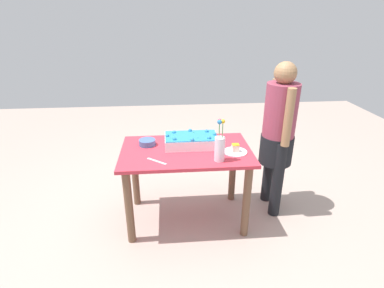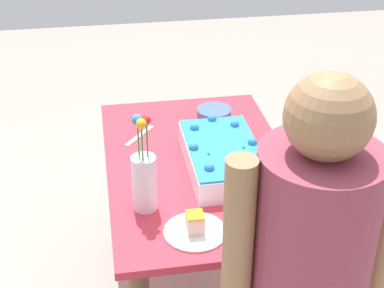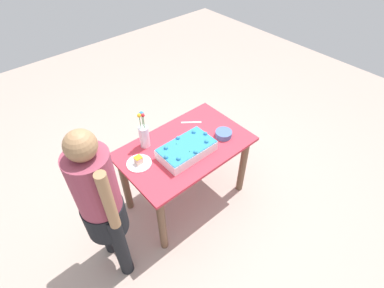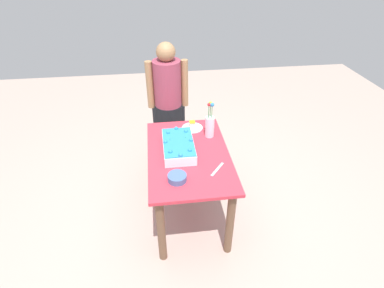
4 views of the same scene
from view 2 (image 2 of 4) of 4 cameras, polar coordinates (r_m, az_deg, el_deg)
The scene contains 6 objects.
dining_table at distance 2.41m, azimuth 0.65°, elevation -4.82°, with size 1.17×0.73×0.74m.
sheet_cake at distance 2.27m, azimuth 3.01°, elevation -1.25°, with size 0.48×0.27×0.12m.
serving_plate_with_slice at distance 1.96m, azimuth 0.30°, elevation -8.16°, with size 0.21×0.21×0.08m.
cake_knife at distance 2.52m, azimuth -5.12°, elevation 0.81°, with size 0.20×0.02×0.00m, color silver.
flower_vase at distance 2.02m, azimuth -4.65°, elevation -3.34°, with size 0.09×0.09×0.36m.
fruit_bowl at distance 2.64m, azimuth 2.15°, elevation 2.88°, with size 0.15×0.15×0.05m, color #48669C.
Camera 2 is at (1.94, -0.36, 1.97)m, focal length 55.00 mm.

